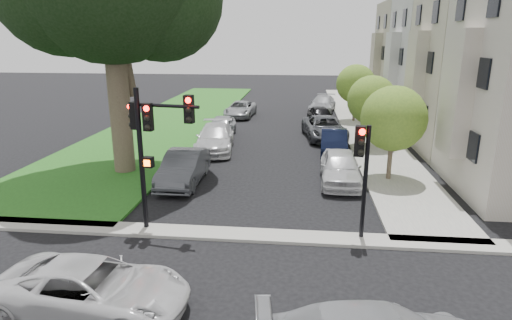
# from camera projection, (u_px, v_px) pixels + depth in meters

# --- Properties ---
(ground) EXTENTS (140.00, 140.00, 0.00)m
(ground) POSITION_uv_depth(u_px,v_px,m) (239.00, 265.00, 13.42)
(ground) COLOR black
(ground) RESTS_ON ground
(grass_strip) EXTENTS (8.00, 44.00, 0.12)m
(grass_strip) POSITION_uv_depth(u_px,v_px,m) (176.00, 118.00, 37.24)
(grass_strip) COLOR #24541A
(grass_strip) RESTS_ON ground
(sidewalk_right) EXTENTS (3.50, 44.00, 0.12)m
(sidewalk_right) POSITION_uv_depth(u_px,v_px,m) (360.00, 122.00, 35.65)
(sidewalk_right) COLOR gray
(sidewalk_right) RESTS_ON ground
(sidewalk_cross) EXTENTS (60.00, 1.00, 0.12)m
(sidewalk_cross) POSITION_uv_depth(u_px,v_px,m) (247.00, 235.00, 15.31)
(sidewalk_cross) COLOR gray
(sidewalk_cross) RESTS_ON ground
(house_b) EXTENTS (7.70, 7.55, 15.97)m
(house_b) POSITION_uv_depth(u_px,v_px,m) (486.00, 36.00, 25.04)
(house_b) COLOR #B2AFA4
(house_b) RESTS_ON ground
(house_c) EXTENTS (7.70, 7.55, 15.97)m
(house_c) POSITION_uv_depth(u_px,v_px,m) (445.00, 36.00, 32.21)
(house_c) COLOR silver
(house_c) RESTS_ON ground
(house_d) EXTENTS (7.70, 7.55, 15.97)m
(house_d) POSITION_uv_depth(u_px,v_px,m) (419.00, 36.00, 39.37)
(house_d) COLOR gray
(house_d) RESTS_ON ground
(small_tree_a) EXTENTS (3.14, 3.14, 4.71)m
(small_tree_a) POSITION_uv_depth(u_px,v_px,m) (393.00, 119.00, 20.42)
(small_tree_a) COLOR #44372E
(small_tree_a) RESTS_ON ground
(small_tree_b) EXTENTS (3.08, 3.08, 4.61)m
(small_tree_b) POSITION_uv_depth(u_px,v_px,m) (372.00, 100.00, 26.86)
(small_tree_b) COLOR #44372E
(small_tree_b) RESTS_ON ground
(small_tree_c) EXTENTS (3.18, 3.18, 4.77)m
(small_tree_c) POSITION_uv_depth(u_px,v_px,m) (356.00, 84.00, 35.07)
(small_tree_c) COLOR #44372E
(small_tree_c) RESTS_ON ground
(traffic_signal_main) EXTENTS (2.57, 0.67, 5.24)m
(traffic_signal_main) POSITION_uv_depth(u_px,v_px,m) (151.00, 135.00, 14.89)
(traffic_signal_main) COLOR black
(traffic_signal_main) RESTS_ON ground
(traffic_signal_secondary) EXTENTS (0.55, 0.44, 4.11)m
(traffic_signal_secondary) POSITION_uv_depth(u_px,v_px,m) (362.00, 162.00, 14.32)
(traffic_signal_secondary) COLOR black
(traffic_signal_secondary) RESTS_ON ground
(car_cross_near) EXTENTS (5.16, 2.64, 1.40)m
(car_cross_near) POSITION_uv_depth(u_px,v_px,m) (92.00, 289.00, 10.92)
(car_cross_near) COLOR silver
(car_cross_near) RESTS_ON ground
(car_parked_0) EXTENTS (1.99, 4.73, 1.60)m
(car_parked_0) POSITION_uv_depth(u_px,v_px,m) (340.00, 167.00, 20.76)
(car_parked_0) COLOR silver
(car_parked_0) RESTS_ON ground
(car_parked_1) EXTENTS (1.76, 4.49, 1.46)m
(car_parked_1) POSITION_uv_depth(u_px,v_px,m) (334.00, 142.00, 26.02)
(car_parked_1) COLOR black
(car_parked_1) RESTS_ON ground
(car_parked_2) EXTENTS (3.33, 5.89, 1.55)m
(car_parked_2) POSITION_uv_depth(u_px,v_px,m) (324.00, 128.00, 29.83)
(car_parked_2) COLOR #3F4247
(car_parked_2) RESTS_ON ground
(car_parked_3) EXTENTS (2.47, 4.50, 1.45)m
(car_parked_3) POSITION_uv_depth(u_px,v_px,m) (321.00, 115.00, 34.85)
(car_parked_3) COLOR black
(car_parked_3) RESTS_ON ground
(car_parked_4) EXTENTS (2.99, 5.50, 1.51)m
(car_parked_4) POSITION_uv_depth(u_px,v_px,m) (323.00, 104.00, 40.55)
(car_parked_4) COLOR #999BA0
(car_parked_4) RESTS_ON ground
(car_parked_5) EXTENTS (1.74, 4.85, 1.59)m
(car_parked_5) POSITION_uv_depth(u_px,v_px,m) (184.00, 168.00, 20.69)
(car_parked_5) COLOR #3F4247
(car_parked_5) RESTS_ON ground
(car_parked_6) EXTENTS (2.86, 5.73, 1.60)m
(car_parked_6) POSITION_uv_depth(u_px,v_px,m) (215.00, 138.00, 26.72)
(car_parked_6) COLOR silver
(car_parked_6) RESTS_ON ground
(car_parked_7) EXTENTS (1.77, 4.34, 1.48)m
(car_parked_7) POSITION_uv_depth(u_px,v_px,m) (221.00, 126.00, 30.54)
(car_parked_7) COLOR #999BA0
(car_parked_7) RESTS_ON ground
(car_parked_8) EXTENTS (2.57, 5.08, 1.38)m
(car_parked_8) POSITION_uv_depth(u_px,v_px,m) (240.00, 109.00, 38.13)
(car_parked_8) COLOR #999BA0
(car_parked_8) RESTS_ON ground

